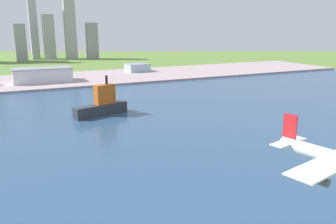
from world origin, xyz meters
name	(u,v)px	position (x,y,z in m)	size (l,w,h in m)	color
ground_plane	(118,109)	(0.00, 300.00, 0.00)	(2400.00, 2400.00, 0.00)	olive
water_bay	(143,126)	(0.00, 240.00, 0.07)	(840.00, 360.00, 0.15)	#2D4C70
industrial_pier	(76,79)	(0.00, 490.00, 1.25)	(840.00, 140.00, 2.50)	#AA9699
container_barge	(102,104)	(-18.04, 284.83, 9.12)	(46.95, 21.54, 32.21)	#2D3338
warehouse_main	(42,75)	(-44.79, 474.38, 11.49)	(71.36, 35.49, 17.94)	silver
warehouse_annex	(137,67)	(101.15, 521.72, 8.49)	(33.21, 32.46, 11.93)	#99BCD1
distant_skyline	(14,31)	(-61.28, 817.12, 61.98)	(308.84, 68.78, 157.12)	#A2A3AE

